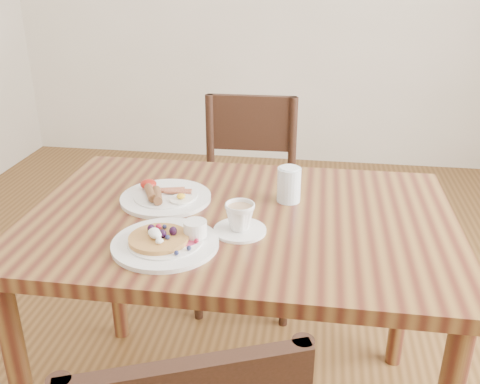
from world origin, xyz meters
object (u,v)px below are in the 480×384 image
Objects in this scene: breakfast_plate at (164,196)px; dining_table at (240,245)px; chair_far at (247,192)px; water_glass at (289,185)px; teacup_saucer at (240,220)px; pancake_plate at (167,240)px.

dining_table is at bearing -15.47° from breakfast_plate.
chair_far reaches higher than water_glass.
teacup_saucer is 0.24m from water_glass.
breakfast_plate is at bearing -172.46° from water_glass.
breakfast_plate is (-0.16, -0.66, 0.27)m from chair_far.
chair_far is 3.26× the size of breakfast_plate.
pancake_plate is at bearing -149.48° from teacup_saucer.
chair_far is 0.73m from breakfast_plate.
chair_far is 6.29× the size of teacup_saucer.
water_glass reaches higher than dining_table.
pancake_plate is 0.42m from water_glass.
teacup_saucer is at bearing -81.58° from dining_table.
dining_table is 4.44× the size of pancake_plate.
chair_far reaches higher than dining_table.
pancake_plate is (-0.08, -0.93, 0.27)m from chair_far.
water_glass is (0.21, -0.62, 0.31)m from chair_far.
dining_table is 1.36× the size of chair_far.
chair_far is 0.97m from pancake_plate.
teacup_saucer reaches higher than dining_table.
pancake_plate is 1.93× the size of teacup_saucer.
teacup_saucer is (0.25, -0.17, 0.02)m from breakfast_plate.
pancake_plate is 2.60× the size of water_glass.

